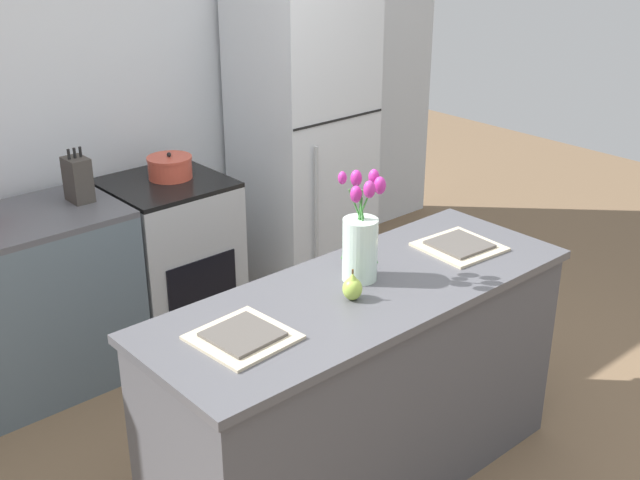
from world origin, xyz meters
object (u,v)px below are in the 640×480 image
(flower_vase, at_px, (361,241))
(pear_figurine, at_px, (352,287))
(knife_block, at_px, (78,179))
(plate_setting_right, at_px, (459,246))
(refrigerator, at_px, (302,145))
(cooking_pot, at_px, (170,167))
(plate_setting_left, at_px, (242,336))
(stove_range, at_px, (171,259))

(flower_vase, height_order, pear_figurine, flower_vase)
(flower_vase, relative_size, knife_block, 1.62)
(plate_setting_right, bearing_deg, refrigerator, 73.23)
(plate_setting_right, bearing_deg, pear_figurine, -176.62)
(pear_figurine, xyz_separation_m, cooking_pot, (0.24, 1.66, 0.00))
(plate_setting_right, height_order, cooking_pot, cooking_pot)
(cooking_pot, relative_size, knife_block, 0.88)
(pear_figurine, xyz_separation_m, knife_block, (-0.27, 1.66, 0.05))
(flower_vase, height_order, cooking_pot, flower_vase)
(refrigerator, relative_size, pear_figurine, 14.93)
(knife_block, bearing_deg, pear_figurine, -80.62)
(cooking_pot, xyz_separation_m, knife_block, (-0.52, -0.00, 0.05))
(refrigerator, bearing_deg, cooking_pot, 178.39)
(refrigerator, height_order, pear_figurine, refrigerator)
(pear_figurine, bearing_deg, plate_setting_right, 3.38)
(knife_block, bearing_deg, plate_setting_right, -60.00)
(knife_block, bearing_deg, plate_setting_left, -97.15)
(pear_figurine, distance_m, plate_setting_left, 0.48)
(plate_setting_left, relative_size, knife_block, 1.20)
(cooking_pot, bearing_deg, plate_setting_left, -113.98)
(refrigerator, distance_m, plate_setting_right, 1.67)
(refrigerator, relative_size, cooking_pot, 7.64)
(pear_figurine, height_order, cooking_pot, cooking_pot)
(stove_range, relative_size, refrigerator, 0.49)
(flower_vase, bearing_deg, knife_block, 104.95)
(flower_vase, height_order, plate_setting_right, flower_vase)
(plate_setting_left, height_order, plate_setting_right, same)
(plate_setting_left, distance_m, cooking_pot, 1.77)
(refrigerator, relative_size, plate_setting_left, 5.62)
(cooking_pot, bearing_deg, refrigerator, -1.61)
(stove_range, height_order, flower_vase, flower_vase)
(plate_setting_left, bearing_deg, stove_range, 67.25)
(flower_vase, xyz_separation_m, plate_setting_right, (0.52, -0.07, -0.15))
(flower_vase, bearing_deg, stove_range, 88.08)
(stove_range, xyz_separation_m, cooking_pot, (0.05, 0.03, 0.51))
(stove_range, relative_size, cooking_pot, 3.78)
(stove_range, xyz_separation_m, flower_vase, (-0.05, -1.53, 0.62))
(plate_setting_left, bearing_deg, refrigerator, 44.59)
(plate_setting_left, xyz_separation_m, cooking_pot, (0.72, 1.62, 0.04))
(refrigerator, distance_m, knife_block, 1.42)
(cooking_pot, height_order, knife_block, knife_block)
(stove_range, xyz_separation_m, plate_setting_left, (-0.67, -1.60, 0.47))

